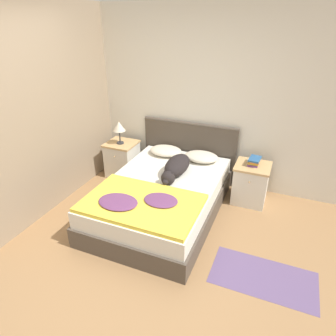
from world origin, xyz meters
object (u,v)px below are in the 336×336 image
at_px(table_lamp, 119,127).
at_px(bed, 162,198).
at_px(nightstand_right, 251,183).
at_px(pillow_left, 166,151).
at_px(book_stack, 254,161).
at_px(pillow_right, 201,157).
at_px(dog, 176,167).
at_px(nightstand_left, 122,159).

bearing_deg(table_lamp, bed, -34.87).
bearing_deg(nightstand_right, pillow_left, 177.47).
height_order(pillow_left, book_stack, book_stack).
xyz_separation_m(pillow_right, book_stack, (0.75, -0.04, 0.08)).
height_order(nightstand_right, book_stack, book_stack).
height_order(nightstand_right, table_lamp, table_lamp).
height_order(nightstand_right, pillow_right, pillow_right).
bearing_deg(bed, pillow_left, 109.42).
relative_size(book_stack, table_lamp, 0.65).
distance_m(dog, table_lamp, 1.23).
xyz_separation_m(book_stack, table_lamp, (-2.06, -0.04, 0.22)).
distance_m(nightstand_left, book_stack, 2.08).
bearing_deg(nightstand_right, nightstand_left, 180.00).
distance_m(bed, book_stack, 1.34).
relative_size(nightstand_left, table_lamp, 1.57).
height_order(pillow_right, dog, dog).
distance_m(pillow_left, pillow_right, 0.56).
bearing_deg(nightstand_right, pillow_right, 175.57).
height_order(nightstand_left, book_stack, book_stack).
distance_m(bed, pillow_right, 0.90).
distance_m(nightstand_right, pillow_right, 0.79).
height_order(bed, dog, dog).
distance_m(bed, table_lamp, 1.39).
bearing_deg(dog, table_lamp, 158.22).
bearing_deg(pillow_right, nightstand_left, -177.47).
height_order(pillow_left, table_lamp, table_lamp).
xyz_separation_m(pillow_left, dog, (0.38, -0.53, 0.05)).
relative_size(nightstand_right, dog, 0.69).
relative_size(pillow_left, pillow_right, 1.00).
xyz_separation_m(nightstand_left, dog, (1.12, -0.47, 0.30)).
distance_m(pillow_right, dog, 0.57).
xyz_separation_m(pillow_right, table_lamp, (-1.31, -0.08, 0.30)).
height_order(dog, table_lamp, table_lamp).
bearing_deg(book_stack, dog, -152.22).
distance_m(book_stack, table_lamp, 2.07).
relative_size(nightstand_left, pillow_right, 1.14).
height_order(nightstand_left, pillow_right, pillow_right).
relative_size(dog, book_stack, 3.54).
relative_size(nightstand_left, book_stack, 2.43).
relative_size(bed, pillow_left, 4.18).
height_order(nightstand_left, dog, dog).
bearing_deg(book_stack, nightstand_left, -179.45).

